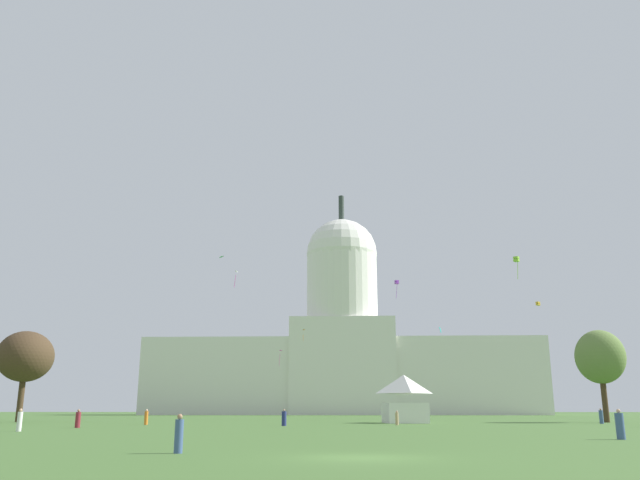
{
  "coord_description": "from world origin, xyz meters",
  "views": [
    {
      "loc": [
        -0.46,
        -23.62,
        1.62
      ],
      "look_at": [
        -5.0,
        87.97,
        30.78
      ],
      "focal_mm": 36.48,
      "sensor_mm": 36.0,
      "label": 1
    }
  ],
  "objects_px": {
    "person_orange_mid_left": "(146,418)",
    "kite_green_mid": "(224,258)",
    "person_tan_near_tent": "(397,418)",
    "person_maroon_back_right": "(78,419)",
    "tree_east_near": "(600,357)",
    "tree_west_near": "(25,357)",
    "capitol_building": "(343,350)",
    "kite_gold_mid": "(538,304)",
    "person_denim_deep_crowd": "(601,417)",
    "kite_magenta_low": "(279,352)",
    "kite_lime_mid": "(516,260)",
    "person_navy_near_tree_west": "(284,418)",
    "kite_white_mid": "(235,274)",
    "kite_orange_mid": "(302,332)",
    "person_denim_back_center": "(620,426)",
    "event_tent": "(404,398)",
    "person_denim_lawn_far_left": "(179,435)",
    "kite_turquoise_mid": "(440,330)",
    "kite_violet_mid": "(397,283)"
  },
  "relations": [
    {
      "from": "person_denim_deep_crowd",
      "to": "person_orange_mid_left",
      "type": "xyz_separation_m",
      "value": [
        -51.21,
        -7.35,
        -0.03
      ]
    },
    {
      "from": "tree_west_near",
      "to": "tree_east_near",
      "type": "bearing_deg",
      "value": 0.13
    },
    {
      "from": "kite_orange_mid",
      "to": "person_maroon_back_right",
      "type": "bearing_deg",
      "value": -6.98
    },
    {
      "from": "capitol_building",
      "to": "person_maroon_back_right",
      "type": "xyz_separation_m",
      "value": [
        -23.12,
        -144.92,
        -18.89
      ]
    },
    {
      "from": "person_maroon_back_right",
      "to": "person_navy_near_tree_west",
      "type": "height_order",
      "value": "person_navy_near_tree_west"
    },
    {
      "from": "person_tan_near_tent",
      "to": "kite_gold_mid",
      "type": "relative_size",
      "value": 1.73
    },
    {
      "from": "kite_white_mid",
      "to": "kite_turquoise_mid",
      "type": "height_order",
      "value": "kite_white_mid"
    },
    {
      "from": "capitol_building",
      "to": "kite_magenta_low",
      "type": "bearing_deg",
      "value": -130.57
    },
    {
      "from": "capitol_building",
      "to": "person_navy_near_tree_west",
      "type": "relative_size",
      "value": 73.86
    },
    {
      "from": "person_denim_deep_crowd",
      "to": "kite_turquoise_mid",
      "type": "relative_size",
      "value": 1.31
    },
    {
      "from": "person_denim_back_center",
      "to": "person_denim_deep_crowd",
      "type": "distance_m",
      "value": 43.59
    },
    {
      "from": "person_denim_lawn_far_left",
      "to": "person_orange_mid_left",
      "type": "bearing_deg",
      "value": -175.61
    },
    {
      "from": "event_tent",
      "to": "kite_gold_mid",
      "type": "distance_m",
      "value": 50.89
    },
    {
      "from": "person_denim_deep_crowd",
      "to": "kite_lime_mid",
      "type": "xyz_separation_m",
      "value": [
        -2.48,
        21.94,
        23.77
      ]
    },
    {
      "from": "capitol_building",
      "to": "kite_green_mid",
      "type": "xyz_separation_m",
      "value": [
        -20.07,
        -94.61,
        7.78
      ]
    },
    {
      "from": "kite_white_mid",
      "to": "kite_magenta_low",
      "type": "xyz_separation_m",
      "value": [
        3.13,
        58.2,
        -10.67
      ]
    },
    {
      "from": "capitol_building",
      "to": "kite_gold_mid",
      "type": "height_order",
      "value": "capitol_building"
    },
    {
      "from": "person_denim_back_center",
      "to": "tree_east_near",
      "type": "bearing_deg",
      "value": 14.08
    },
    {
      "from": "person_tan_near_tent",
      "to": "kite_green_mid",
      "type": "xyz_separation_m",
      "value": [
        -26.61,
        38.79,
        26.72
      ]
    },
    {
      "from": "person_orange_mid_left",
      "to": "person_maroon_back_right",
      "type": "bearing_deg",
      "value": -86.35
    },
    {
      "from": "kite_turquoise_mid",
      "to": "tree_west_near",
      "type": "bearing_deg",
      "value": 14.5
    },
    {
      "from": "kite_gold_mid",
      "to": "kite_turquoise_mid",
      "type": "xyz_separation_m",
      "value": [
        -15.05,
        22.1,
        -2.2
      ]
    },
    {
      "from": "person_denim_lawn_far_left",
      "to": "kite_orange_mid",
      "type": "distance_m",
      "value": 152.36
    },
    {
      "from": "person_orange_mid_left",
      "to": "kite_green_mid",
      "type": "bearing_deg",
      "value": 105.59
    },
    {
      "from": "person_navy_near_tree_west",
      "to": "kite_white_mid",
      "type": "distance_m",
      "value": 66.08
    },
    {
      "from": "person_orange_mid_left",
      "to": "person_denim_lawn_far_left",
      "type": "bearing_deg",
      "value": -55.53
    },
    {
      "from": "kite_violet_mid",
      "to": "person_denim_lawn_far_left",
      "type": "bearing_deg",
      "value": -124.0
    },
    {
      "from": "person_tan_near_tent",
      "to": "kite_orange_mid",
      "type": "xyz_separation_m",
      "value": [
        -17.35,
        104.81,
        21.31
      ]
    },
    {
      "from": "person_denim_lawn_far_left",
      "to": "kite_orange_mid",
      "type": "relative_size",
      "value": 0.56
    },
    {
      "from": "person_denim_deep_crowd",
      "to": "kite_magenta_low",
      "type": "relative_size",
      "value": 0.42
    },
    {
      "from": "person_denim_deep_crowd",
      "to": "kite_magenta_low",
      "type": "bearing_deg",
      "value": 94.95
    },
    {
      "from": "event_tent",
      "to": "person_denim_lawn_far_left",
      "type": "relative_size",
      "value": 4.75
    },
    {
      "from": "tree_west_near",
      "to": "person_tan_near_tent",
      "type": "distance_m",
      "value": 51.34
    },
    {
      "from": "person_maroon_back_right",
      "to": "tree_east_near",
      "type": "bearing_deg",
      "value": -155.33
    },
    {
      "from": "person_denim_back_center",
      "to": "kite_magenta_low",
      "type": "relative_size",
      "value": 0.4
    },
    {
      "from": "tree_west_near",
      "to": "person_orange_mid_left",
      "type": "relative_size",
      "value": 7.21
    },
    {
      "from": "person_tan_near_tent",
      "to": "kite_white_mid",
      "type": "relative_size",
      "value": 0.46
    },
    {
      "from": "kite_white_mid",
      "to": "kite_turquoise_mid",
      "type": "bearing_deg",
      "value": 115.94
    },
    {
      "from": "kite_gold_mid",
      "to": "kite_orange_mid",
      "type": "bearing_deg",
      "value": -171.44
    },
    {
      "from": "event_tent",
      "to": "kite_white_mid",
      "type": "relative_size",
      "value": 2.12
    },
    {
      "from": "person_denim_lawn_far_left",
      "to": "kite_green_mid",
      "type": "xyz_separation_m",
      "value": [
        -14.92,
        84.74,
        26.74
      ]
    },
    {
      "from": "person_denim_back_center",
      "to": "person_maroon_back_right",
      "type": "relative_size",
      "value": 1.01
    },
    {
      "from": "kite_green_mid",
      "to": "tree_east_near",
      "type": "bearing_deg",
      "value": -147.33
    },
    {
      "from": "person_denim_deep_crowd",
      "to": "kite_magenta_low",
      "type": "distance_m",
      "value": 116.75
    },
    {
      "from": "person_denim_deep_crowd",
      "to": "tree_west_near",
      "type": "bearing_deg",
      "value": 154.36
    },
    {
      "from": "person_maroon_back_right",
      "to": "kite_green_mid",
      "type": "distance_m",
      "value": 57.03
    },
    {
      "from": "capitol_building",
      "to": "person_denim_lawn_far_left",
      "type": "relative_size",
      "value": 83.6
    },
    {
      "from": "person_orange_mid_left",
      "to": "person_navy_near_tree_west",
      "type": "distance_m",
      "value": 15.89
    },
    {
      "from": "capitol_building",
      "to": "kite_orange_mid",
      "type": "relative_size",
      "value": 46.55
    },
    {
      "from": "kite_violet_mid",
      "to": "kite_orange_mid",
      "type": "xyz_separation_m",
      "value": [
        -23.35,
        34.26,
        -6.83
      ]
    }
  ]
}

